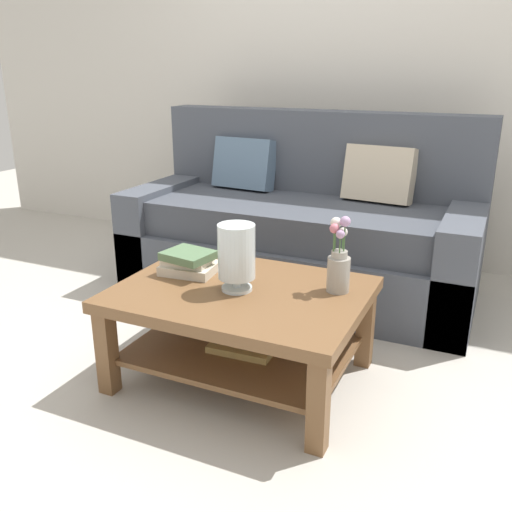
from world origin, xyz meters
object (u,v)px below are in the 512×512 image
Objects in this scene: couch at (303,231)px; book_stack_main at (189,263)px; glass_hurricane_vase at (237,254)px; coffee_table at (242,313)px; flower_pitcher at (339,264)px.

couch is 1.07m from book_stack_main.
couch is at bearing 95.96° from glass_hurricane_vase.
book_stack_main is at bearing -99.08° from couch.
coffee_table is 4.09× the size of book_stack_main.
glass_hurricane_vase is 0.88× the size of flower_pitcher.
coffee_table is (0.13, -1.12, -0.05)m from couch.
couch is 6.32× the size of flower_pitcher.
coffee_table is 0.47m from flower_pitcher.
couch reaches higher than glass_hurricane_vase.
book_stack_main is at bearing -173.57° from flower_pitcher.
couch is at bearing 117.52° from flower_pitcher.
couch is 1.11m from flower_pitcher.
flower_pitcher is at bearing -62.48° from couch.
coffee_table is 3.64× the size of glass_hurricane_vase.
coffee_table is 0.35m from book_stack_main.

